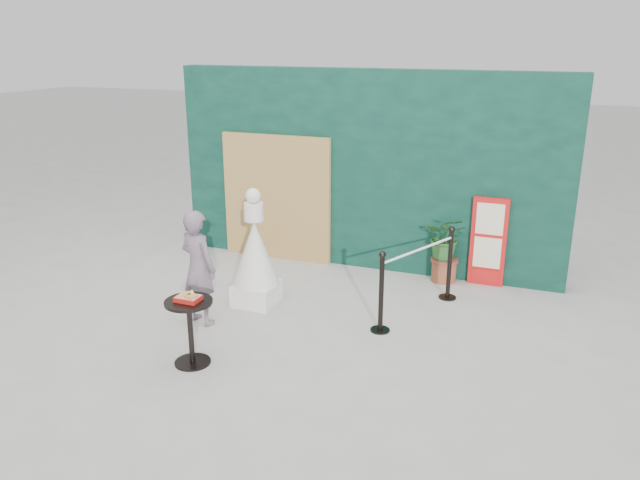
# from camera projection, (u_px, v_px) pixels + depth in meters

# --- Properties ---
(ground) EXTENTS (60.00, 60.00, 0.00)m
(ground) POSITION_uv_depth(u_px,v_px,m) (283.00, 354.00, 7.10)
(ground) COLOR #ADAAA5
(ground) RESTS_ON ground
(back_wall) EXTENTS (6.00, 0.30, 3.00)m
(back_wall) POSITION_uv_depth(u_px,v_px,m) (366.00, 171.00, 9.42)
(back_wall) COLOR black
(back_wall) RESTS_ON ground
(bamboo_fence) EXTENTS (1.80, 0.08, 2.00)m
(bamboo_fence) POSITION_uv_depth(u_px,v_px,m) (276.00, 198.00, 9.87)
(bamboo_fence) COLOR tan
(bamboo_fence) RESTS_ON ground
(woman) EXTENTS (0.61, 0.49, 1.47)m
(woman) POSITION_uv_depth(u_px,v_px,m) (198.00, 268.00, 7.67)
(woman) COLOR slate
(woman) RESTS_ON ground
(menu_board) EXTENTS (0.50, 0.07, 1.30)m
(menu_board) POSITION_uv_depth(u_px,v_px,m) (488.00, 242.00, 8.88)
(menu_board) COLOR red
(menu_board) RESTS_ON ground
(statue) EXTENTS (0.62, 0.62, 1.60)m
(statue) POSITION_uv_depth(u_px,v_px,m) (255.00, 258.00, 8.24)
(statue) COLOR white
(statue) RESTS_ON ground
(cafe_table) EXTENTS (0.52, 0.52, 0.75)m
(cafe_table) POSITION_uv_depth(u_px,v_px,m) (190.00, 322.00, 6.75)
(cafe_table) COLOR black
(cafe_table) RESTS_ON ground
(food_basket) EXTENTS (0.26, 0.19, 0.11)m
(food_basket) POSITION_uv_depth(u_px,v_px,m) (188.00, 298.00, 6.66)
(food_basket) COLOR #AE1B12
(food_basket) RESTS_ON cafe_table
(planter) EXTENTS (0.59, 0.52, 1.01)m
(planter) POSITION_uv_depth(u_px,v_px,m) (446.00, 243.00, 9.03)
(planter) COLOR #994B32
(planter) RESTS_ON ground
(stanchion_barrier) EXTENTS (0.84, 1.54, 1.03)m
(stanchion_barrier) POSITION_uv_depth(u_px,v_px,m) (417.00, 278.00, 7.98)
(stanchion_barrier) COLOR black
(stanchion_barrier) RESTS_ON ground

